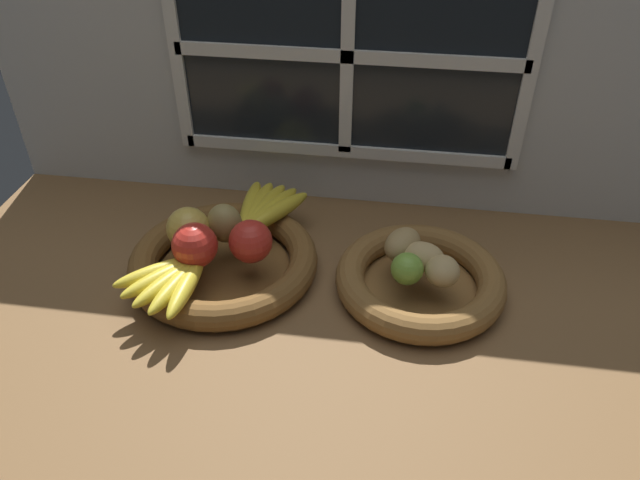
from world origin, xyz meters
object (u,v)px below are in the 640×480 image
(potato_oblong, at_px, (402,244))
(lime_near, at_px, (407,269))
(fruit_bowl_left, at_px, (224,261))
(apple_red_front, at_px, (195,245))
(fruit_bowl_right, at_px, (420,280))
(potato_large, at_px, (423,257))
(pear_brown, at_px, (225,223))
(banana_bunch_back, at_px, (263,209))
(apple_golden_left, at_px, (188,228))
(apple_red_right, at_px, (250,242))
(banana_bunch_front, at_px, (171,279))
(potato_small, at_px, (442,271))

(potato_oblong, height_order, lime_near, lime_near)
(fruit_bowl_left, xyz_separation_m, apple_red_front, (-0.03, -0.04, 0.06))
(fruit_bowl_right, xyz_separation_m, potato_large, (0.00, 0.00, 0.05))
(apple_red_front, height_order, pear_brown, apple_red_front)
(potato_large, bearing_deg, apple_red_front, -173.43)
(banana_bunch_back, xyz_separation_m, potato_large, (0.30, -0.11, 0.01))
(potato_oblong, distance_m, lime_near, 0.07)
(apple_golden_left, bearing_deg, apple_red_front, -59.86)
(apple_red_front, height_order, potato_oblong, apple_red_front)
(apple_red_right, relative_size, apple_golden_left, 0.98)
(banana_bunch_front, bearing_deg, pear_brown, 68.19)
(apple_red_right, distance_m, pear_brown, 0.07)
(potato_small, bearing_deg, pear_brown, 171.09)
(pear_brown, height_order, banana_bunch_front, pear_brown)
(potato_large, bearing_deg, apple_golden_left, 179.64)
(apple_golden_left, bearing_deg, potato_small, -4.45)
(apple_red_right, bearing_deg, fruit_bowl_right, 3.79)
(fruit_bowl_left, bearing_deg, apple_red_front, -125.63)
(apple_red_right, relative_size, lime_near, 1.39)
(fruit_bowl_left, relative_size, lime_near, 6.26)
(apple_golden_left, bearing_deg, lime_near, -6.10)
(fruit_bowl_left, bearing_deg, potato_small, -4.74)
(banana_bunch_front, distance_m, banana_bunch_back, 0.24)
(apple_golden_left, distance_m, potato_small, 0.43)
(apple_red_front, relative_size, banana_bunch_front, 0.47)
(apple_red_right, height_order, banana_bunch_front, apple_red_right)
(fruit_bowl_left, height_order, lime_near, lime_near)
(banana_bunch_front, distance_m, potato_oblong, 0.39)
(fruit_bowl_right, bearing_deg, apple_golden_left, 179.64)
(apple_red_front, xyz_separation_m, lime_near, (0.35, 0.01, -0.01))
(fruit_bowl_right, height_order, pear_brown, pear_brown)
(apple_red_right, bearing_deg, potato_large, 3.79)
(banana_bunch_back, xyz_separation_m, potato_small, (0.33, -0.14, 0.01))
(apple_golden_left, height_order, potato_large, apple_golden_left)
(potato_oblong, relative_size, lime_near, 1.44)
(fruit_bowl_left, height_order, banana_bunch_front, banana_bunch_front)
(potato_small, height_order, potato_large, potato_large)
(apple_red_right, xyz_separation_m, apple_red_front, (-0.09, -0.02, 0.00))
(banana_bunch_back, distance_m, lime_near, 0.31)
(apple_red_front, distance_m, lime_near, 0.35)
(apple_red_right, height_order, lime_near, apple_red_right)
(pear_brown, distance_m, banana_bunch_front, 0.14)
(potato_small, distance_m, potato_oblong, 0.09)
(potato_large, bearing_deg, banana_bunch_front, -165.26)
(pear_brown, height_order, potato_oblong, pear_brown)
(fruit_bowl_right, distance_m, potato_large, 0.05)
(apple_red_front, bearing_deg, banana_bunch_front, -109.75)
(fruit_bowl_left, relative_size, potato_small, 5.49)
(apple_red_right, height_order, pear_brown, same)
(potato_small, distance_m, lime_near, 0.06)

